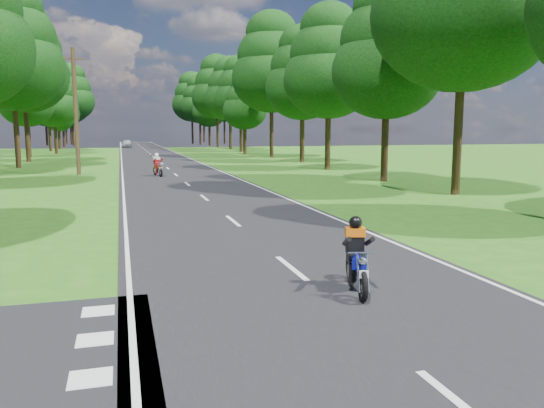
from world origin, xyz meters
name	(u,v)px	position (x,y,z in m)	size (l,w,h in m)	color
ground	(327,298)	(0.00, 0.00, 0.00)	(160.00, 160.00, 0.00)	#265E15
main_road	(153,157)	(0.00, 50.00, 0.01)	(7.00, 140.00, 0.02)	black
road_markings	(153,157)	(-0.14, 48.13, 0.02)	(7.40, 140.00, 0.01)	silver
treeline	(158,86)	(1.43, 60.06, 8.25)	(40.00, 115.35, 14.78)	black
telegraph_pole	(76,111)	(-6.00, 28.00, 4.07)	(1.20, 0.26, 8.00)	#382616
rider_near_blue	(357,254)	(0.66, 0.23, 0.69)	(0.53, 1.60, 1.33)	#0D1091
rider_far_red	(158,165)	(-1.17, 25.35, 0.73)	(0.57, 1.71, 1.43)	#A0260C
distant_car	(127,143)	(-2.30, 81.37, 0.66)	(1.51, 3.75, 1.28)	#BABEC2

